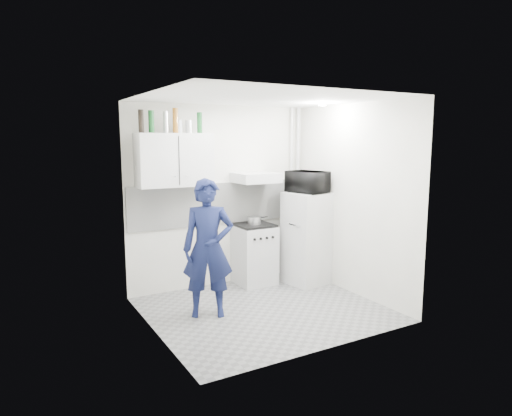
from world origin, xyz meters
TOP-DOWN VIEW (x-y plane):
  - floor at (0.00, 0.00)m, footprint 2.80×2.80m
  - ceiling at (0.00, 0.00)m, footprint 2.80×2.80m
  - wall_back at (0.00, 1.25)m, footprint 2.80×0.00m
  - wall_left at (-1.40, 0.00)m, footprint 0.00×2.60m
  - wall_right at (1.40, 0.00)m, footprint 0.00×2.60m
  - person at (-0.68, 0.19)m, footprint 0.72×0.61m
  - stove at (0.42, 1.00)m, footprint 0.54×0.54m
  - fridge at (1.10, 0.63)m, footprint 0.63×0.63m
  - stove_top at (0.42, 1.00)m, footprint 0.52×0.52m
  - saucepan at (0.42, 1.00)m, footprint 0.20×0.20m
  - microwave at (1.10, 0.63)m, footprint 0.64×0.50m
  - bottle_a at (-1.18, 1.07)m, footprint 0.07×0.07m
  - bottle_b at (-1.04, 1.07)m, footprint 0.07×0.07m
  - bottle_c at (-0.85, 1.07)m, footprint 0.07×0.07m
  - bottle_d at (-0.72, 1.07)m, footprint 0.07×0.07m
  - canister_a at (-0.67, 1.07)m, footprint 0.07×0.07m
  - canister_b at (-0.54, 1.07)m, footprint 0.09×0.09m
  - bottle_e at (-0.38, 1.07)m, footprint 0.07×0.07m
  - upper_cabinet at (-0.75, 1.07)m, footprint 1.00×0.35m
  - range_hood at (0.45, 1.00)m, footprint 0.60×0.50m
  - backsplash at (0.00, 1.24)m, footprint 2.74×0.03m
  - pipe_a at (1.30, 1.17)m, footprint 0.05×0.05m
  - pipe_b at (1.18, 1.17)m, footprint 0.04×0.04m
  - ceiling_spot_fixture at (1.00, 0.20)m, footprint 0.10×0.10m

SIDE VIEW (x-z plane):
  - floor at x=0.00m, z-range 0.00..0.00m
  - stove at x=0.42m, z-range 0.00..0.86m
  - fridge at x=1.10m, z-range 0.00..1.35m
  - person at x=-0.68m, z-range 0.00..1.67m
  - stove_top at x=0.42m, z-range 0.86..0.89m
  - saucepan at x=0.42m, z-range 0.89..1.00m
  - backsplash at x=0.00m, z-range 0.90..1.50m
  - wall_left at x=-1.40m, z-range 0.00..2.60m
  - wall_right at x=1.40m, z-range 0.00..2.60m
  - pipe_a at x=1.30m, z-range 0.00..2.60m
  - pipe_b at x=1.18m, z-range 0.00..2.60m
  - wall_back at x=0.00m, z-range -0.10..2.70m
  - microwave at x=1.10m, z-range 1.35..1.67m
  - range_hood at x=0.45m, z-range 1.50..1.64m
  - upper_cabinet at x=-0.75m, z-range 1.50..2.20m
  - canister_b at x=-0.54m, z-range 2.20..2.37m
  - canister_a at x=-0.67m, z-range 2.20..2.37m
  - bottle_e at x=-0.38m, z-range 2.20..2.48m
  - bottle_c at x=-0.85m, z-range 2.20..2.48m
  - bottle_b at x=-1.04m, z-range 2.20..2.48m
  - bottle_a at x=-1.18m, z-range 2.20..2.49m
  - bottle_d at x=-0.72m, z-range 2.20..2.52m
  - ceiling_spot_fixture at x=1.00m, z-range 2.56..2.58m
  - ceiling at x=0.00m, z-range 2.60..2.60m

